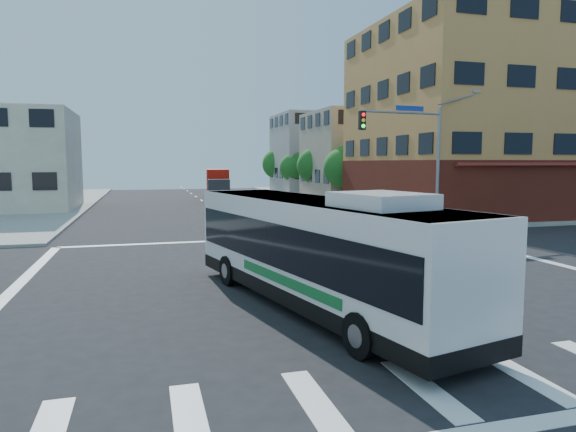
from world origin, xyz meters
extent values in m
plane|color=black|center=(0.00, 0.00, 0.00)|extent=(120.00, 120.00, 0.00)
cube|color=gray|center=(35.00, 35.00, 0.07)|extent=(50.00, 50.00, 0.15)
cube|color=#C18145|center=(20.00, 18.50, 7.00)|extent=(18.00, 15.00, 14.00)
cube|color=#511B12|center=(20.00, 18.50, 2.00)|extent=(18.09, 15.08, 4.00)
cube|color=maroon|center=(20.00, 11.40, 3.60)|extent=(16.00, 1.60, 0.51)
cube|color=tan|center=(17.00, 34.00, 4.50)|extent=(12.00, 10.00, 9.00)
cube|color=#979692|center=(17.00, 48.00, 5.00)|extent=(12.00, 10.00, 10.00)
cylinder|color=slate|center=(10.80, 10.80, 3.50)|extent=(0.18, 0.18, 7.00)
cylinder|color=slate|center=(8.30, 10.55, 6.60)|extent=(5.01, 0.62, 0.12)
cube|color=black|center=(5.80, 10.30, 6.10)|extent=(0.32, 0.30, 1.00)
sphere|color=#FF0C0C|center=(5.80, 10.13, 6.40)|extent=(0.20, 0.20, 0.20)
sphere|color=yellow|center=(5.80, 10.13, 6.10)|extent=(0.20, 0.20, 0.20)
sphere|color=#19FF33|center=(5.80, 10.13, 5.80)|extent=(0.20, 0.20, 0.20)
cube|color=navy|center=(8.80, 10.60, 6.85)|extent=(1.80, 0.22, 0.28)
cube|color=gray|center=(13.30, 11.05, 8.00)|extent=(0.50, 0.22, 0.14)
cylinder|color=#372214|center=(11.80, 28.00, 0.96)|extent=(0.28, 0.28, 1.92)
sphere|color=#185518|center=(11.80, 28.00, 3.37)|extent=(3.60, 3.60, 3.60)
sphere|color=#185518|center=(12.20, 27.70, 4.27)|extent=(2.52, 2.52, 2.52)
cylinder|color=#372214|center=(11.80, 36.00, 1.00)|extent=(0.28, 0.28, 1.99)
sphere|color=#185518|center=(11.80, 36.00, 3.51)|extent=(3.80, 3.80, 3.80)
sphere|color=#185518|center=(12.20, 35.70, 4.46)|extent=(2.66, 2.66, 2.66)
cylinder|color=#372214|center=(11.80, 44.00, 0.94)|extent=(0.28, 0.28, 1.89)
sphere|color=#185518|center=(11.80, 44.00, 3.25)|extent=(3.40, 3.40, 3.40)
sphere|color=#185518|center=(12.20, 43.70, 4.10)|extent=(2.38, 2.38, 2.38)
cylinder|color=#372214|center=(11.80, 52.00, 1.01)|extent=(0.28, 0.28, 2.03)
sphere|color=#185518|center=(11.80, 52.00, 3.63)|extent=(4.00, 4.00, 4.00)
sphere|color=#185518|center=(12.20, 51.70, 4.63)|extent=(2.80, 2.80, 2.80)
cube|color=black|center=(-1.26, -2.81, 0.50)|extent=(4.67, 11.10, 0.41)
cube|color=silver|center=(-1.26, -2.81, 1.60)|extent=(4.66, 11.07, 2.57)
cube|color=black|center=(-1.26, -2.81, 1.76)|extent=(4.63, 10.77, 1.13)
cube|color=black|center=(-2.45, 2.42, 1.67)|extent=(2.08, 0.52, 1.22)
cube|color=#E5590C|center=(-2.46, 2.44, 2.57)|extent=(1.69, 0.43, 0.25)
cube|color=silver|center=(-1.26, -2.81, 2.83)|extent=(4.56, 10.85, 0.11)
cube|color=silver|center=(-0.65, -5.45, 3.05)|extent=(2.01, 2.29, 0.32)
cube|color=#136A2F|center=(-2.29, -3.51, 0.95)|extent=(1.12, 4.84, 0.25)
cube|color=#136A2F|center=(-0.02, -2.99, 0.95)|extent=(1.12, 4.84, 0.25)
cylinder|color=black|center=(-3.08, 0.33, 0.47)|extent=(0.47, 0.98, 0.94)
cylinder|color=#99999E|center=(-3.20, 0.30, 0.47)|extent=(0.14, 0.47, 0.47)
cylinder|color=black|center=(-0.98, 0.81, 0.47)|extent=(0.47, 0.98, 0.94)
cylinder|color=#99999E|center=(-0.85, 0.84, 0.47)|extent=(0.14, 0.47, 0.47)
cylinder|color=black|center=(-1.54, -6.43, 0.47)|extent=(0.47, 0.98, 0.94)
cylinder|color=#99999E|center=(-1.66, -6.46, 0.47)|extent=(0.14, 0.47, 0.47)
cylinder|color=black|center=(0.57, -5.95, 0.47)|extent=(0.47, 0.98, 0.94)
cylinder|color=#99999E|center=(0.69, -5.92, 0.47)|extent=(0.14, 0.47, 0.47)
cube|color=#29292E|center=(1.19, 32.87, 1.14)|extent=(2.21, 2.13, 2.29)
cube|color=black|center=(1.10, 32.04, 1.50)|extent=(1.85, 0.26, 0.88)
cube|color=red|center=(1.53, 36.20, 1.85)|extent=(2.60, 5.12, 2.64)
cube|color=black|center=(1.42, 35.15, 0.48)|extent=(2.64, 7.20, 0.26)
cylinder|color=black|center=(0.29, 33.14, 0.44)|extent=(0.33, 0.90, 0.88)
cylinder|color=black|center=(2.12, 32.95, 0.44)|extent=(0.33, 0.90, 0.88)
cylinder|color=black|center=(0.54, 35.68, 0.44)|extent=(0.33, 0.90, 0.88)
cylinder|color=black|center=(2.38, 35.49, 0.44)|extent=(0.33, 0.90, 0.88)
cylinder|color=black|center=(0.77, 37.87, 0.44)|extent=(0.33, 0.90, 0.88)
cylinder|color=black|center=(2.61, 37.68, 0.44)|extent=(0.33, 0.90, 0.88)
imported|color=#E2C34B|center=(11.56, 24.28, 0.68)|extent=(2.10, 4.17, 1.36)
camera|label=1|loc=(-5.56, -15.49, 3.87)|focal=32.00mm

